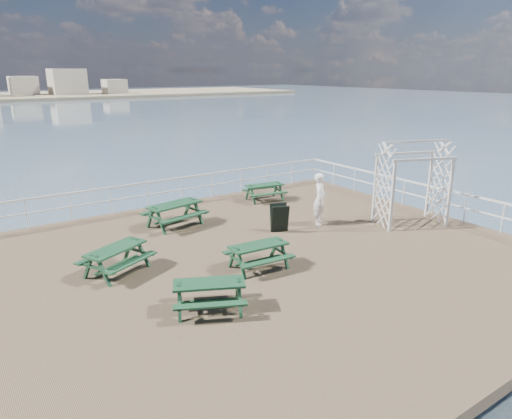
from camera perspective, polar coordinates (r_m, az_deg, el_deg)
The scene contains 11 objects.
ground at distance 13.16m, azimuth -2.16°, elevation -7.61°, with size 18.00×14.00×0.30m, color brown.
sea_backdrop at distance 145.57m, azimuth -27.53°, elevation 12.85°, with size 300.00×300.00×9.20m.
railing at distance 14.86m, azimuth -7.72°, elevation -0.59°, with size 17.77×13.76×1.10m.
picnic_table_a at distance 13.02m, azimuth -17.08°, elevation -5.38°, with size 2.14×1.98×0.84m.
picnic_table_b at distance 16.41m, azimuth -10.15°, elevation -0.02°, with size 2.17×1.88×0.93m.
picnic_table_c at distance 19.43m, azimuth 1.07°, elevation 2.61°, with size 1.78×1.52×0.78m.
picnic_table_d at distance 10.66m, azimuth -5.88°, elevation -9.96°, with size 2.04×1.89×0.79m.
picnic_table_e at distance 12.74m, azimuth 0.32°, elevation -5.19°, with size 1.74×1.45×0.80m.
trellis_arbor at distance 17.14m, azimuth 18.92°, elevation 2.62°, with size 2.72×2.06×3.01m.
sandwich_board at distance 15.61m, azimuth 2.94°, elevation -1.12°, with size 0.72×0.64×0.98m.
person at distance 16.42m, azimuth 7.99°, elevation 1.32°, with size 0.68×0.45×1.87m, color white.
Camera 1 is at (-6.32, -10.15, 5.33)m, focal length 32.00 mm.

